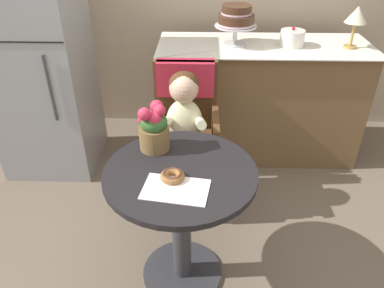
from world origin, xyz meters
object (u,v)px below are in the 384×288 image
cafe_table (181,205)px  donut_front (172,176)px  wicker_chair (185,114)px  refrigerator (38,59)px  table_lamp (357,17)px  round_layer_cake (292,38)px  flower_vase (154,128)px  seated_child (184,120)px  tiered_cake_stand (236,18)px

cafe_table → donut_front: bearing=-114.8°
wicker_chair → refrigerator: size_ratio=0.56×
wicker_chair → table_lamp: bearing=18.7°
donut_front → refrigerator: refrigerator is taller
cafe_table → round_layer_cake: 1.54m
refrigerator → round_layer_cake: bearing=5.8°
cafe_table → flower_vase: (-0.14, 0.18, 0.33)m
seated_child → donut_front: bearing=-92.1°
wicker_chair → donut_front: (-0.02, -0.78, 0.10)m
seated_child → cafe_table: bearing=-89.1°
refrigerator → flower_vase: bearing=-45.1°
flower_vase → round_layer_cake: 1.41m
seated_child → table_lamp: 1.41m
seated_child → refrigerator: (-1.04, 0.55, 0.17)m
wicker_chair → flower_vase: flower_vase is taller
tiered_cake_stand → table_lamp: bearing=-3.7°
seated_child → donut_front: (-0.02, -0.62, 0.06)m
wicker_chair → round_layer_cake: round_layer_cake is taller
cafe_table → table_lamp: bearing=47.6°
table_lamp → tiered_cake_stand: bearing=176.3°
cafe_table → tiered_cake_stand: (0.33, 1.30, 0.58)m
round_layer_cake → table_lamp: size_ratio=0.60×
tiered_cake_stand → table_lamp: 0.82m
wicker_chair → table_lamp: 1.35m
wicker_chair → donut_front: bearing=-98.0°
flower_vase → round_layer_cake: (0.87, 1.10, 0.12)m
wicker_chair → seated_child: seated_child is taller
wicker_chair → flower_vase: (-0.13, -0.53, 0.20)m
wicker_chair → donut_front: size_ratio=8.78×
tiered_cake_stand → refrigerator: bearing=-171.7°
cafe_table → table_lamp: 1.80m
donut_front → round_layer_cake: bearing=60.4°
tiered_cake_stand → refrigerator: size_ratio=0.18×
cafe_table → wicker_chair: wicker_chair is taller
wicker_chair → table_lamp: table_lamp is taller
round_layer_cake → refrigerator: bearing=-174.2°
cafe_table → flower_vase: flower_vase is taller
seated_child → table_lamp: size_ratio=2.55×
wicker_chair → tiered_cake_stand: tiered_cake_stand is taller
cafe_table → refrigerator: refrigerator is taller
cafe_table → donut_front: 0.24m
cafe_table → donut_front: donut_front is taller
refrigerator → seated_child: bearing=-27.6°
wicker_chair → flower_vase: 0.58m
donut_front → tiered_cake_stand: size_ratio=0.36×
seated_child → tiered_cake_stand: bearing=65.7°
donut_front → flower_vase: bearing=112.9°
tiered_cake_stand → refrigerator: refrigerator is taller
donut_front → table_lamp: 1.80m
tiered_cake_stand → table_lamp: table_lamp is taller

